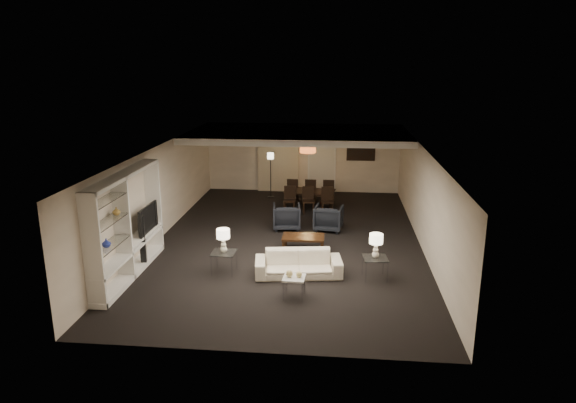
% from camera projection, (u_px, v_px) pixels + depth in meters
% --- Properties ---
extents(floor, '(11.00, 11.00, 0.00)m').
position_uv_depth(floor, '(288.00, 241.00, 13.81)').
color(floor, black).
rests_on(floor, ground).
extents(ceiling, '(7.00, 11.00, 0.02)m').
position_uv_depth(ceiling, '(288.00, 149.00, 13.14)').
color(ceiling, silver).
rests_on(ceiling, ground).
extents(wall_back, '(7.00, 0.02, 2.50)m').
position_uv_depth(wall_back, '(303.00, 158.00, 18.75)').
color(wall_back, beige).
rests_on(wall_back, ground).
extents(wall_front, '(7.00, 0.02, 2.50)m').
position_uv_depth(wall_front, '(254.00, 283.00, 8.20)').
color(wall_front, beige).
rests_on(wall_front, ground).
extents(wall_left, '(0.02, 11.00, 2.50)m').
position_uv_depth(wall_left, '(159.00, 193.00, 13.81)').
color(wall_left, beige).
rests_on(wall_left, ground).
extents(wall_right, '(0.02, 11.00, 2.50)m').
position_uv_depth(wall_right, '(424.00, 199.00, 13.14)').
color(wall_right, beige).
rests_on(wall_right, ground).
extents(ceiling_soffit, '(7.00, 4.00, 0.20)m').
position_uv_depth(ceiling_soffit, '(299.00, 134.00, 16.53)').
color(ceiling_soffit, silver).
rests_on(ceiling_soffit, ceiling).
extents(curtains, '(1.50, 0.12, 2.40)m').
position_uv_depth(curtains, '(278.00, 159.00, 18.77)').
color(curtains, beige).
rests_on(curtains, wall_back).
extents(door, '(0.90, 0.05, 2.10)m').
position_uv_depth(door, '(322.00, 164.00, 18.71)').
color(door, silver).
rests_on(door, wall_back).
extents(painting, '(0.95, 0.04, 0.65)m').
position_uv_depth(painting, '(361.00, 151.00, 18.43)').
color(painting, '#142D38').
rests_on(painting, wall_back).
extents(media_unit, '(0.38, 3.40, 2.35)m').
position_uv_depth(media_unit, '(127.00, 225.00, 11.31)').
color(media_unit, white).
rests_on(media_unit, wall_left).
extents(pendant_light, '(0.52, 0.52, 0.24)m').
position_uv_depth(pendant_light, '(308.00, 149.00, 16.62)').
color(pendant_light, '#D8591E').
rests_on(pendant_light, ceiling_soffit).
extents(sofa, '(2.02, 1.01, 0.56)m').
position_uv_depth(sofa, '(298.00, 264.00, 11.52)').
color(sofa, beige).
rests_on(sofa, floor).
extents(coffee_table, '(1.07, 0.63, 0.38)m').
position_uv_depth(coffee_table, '(303.00, 243.00, 13.08)').
color(coffee_table, black).
rests_on(coffee_table, floor).
extents(armchair_left, '(0.85, 0.87, 0.72)m').
position_uv_depth(armchair_left, '(287.00, 217.00, 14.72)').
color(armchair_left, black).
rests_on(armchair_left, floor).
extents(armchair_right, '(0.87, 0.89, 0.72)m').
position_uv_depth(armchair_right, '(329.00, 218.00, 14.61)').
color(armchair_right, black).
rests_on(armchair_right, floor).
extents(side_table_left, '(0.55, 0.55, 0.50)m').
position_uv_depth(side_table_left, '(224.00, 262.00, 11.69)').
color(side_table_left, white).
rests_on(side_table_left, floor).
extents(side_table_right, '(0.59, 0.59, 0.50)m').
position_uv_depth(side_table_right, '(375.00, 268.00, 11.37)').
color(side_table_right, white).
rests_on(side_table_right, floor).
extents(table_lamp_left, '(0.32, 0.32, 0.55)m').
position_uv_depth(table_lamp_left, '(223.00, 241.00, 11.55)').
color(table_lamp_left, '#F1EBCC').
rests_on(table_lamp_left, side_table_left).
extents(table_lamp_right, '(0.32, 0.32, 0.55)m').
position_uv_depth(table_lamp_right, '(376.00, 246.00, 11.23)').
color(table_lamp_right, white).
rests_on(table_lamp_right, side_table_right).
extents(marble_table, '(0.47, 0.47, 0.44)m').
position_uv_depth(marble_table, '(294.00, 287.00, 10.48)').
color(marble_table, white).
rests_on(marble_table, floor).
extents(gold_gourd_a, '(0.14, 0.14, 0.14)m').
position_uv_depth(gold_gourd_a, '(289.00, 274.00, 10.41)').
color(gold_gourd_a, tan).
rests_on(gold_gourd_a, marble_table).
extents(gold_gourd_b, '(0.12, 0.12, 0.12)m').
position_uv_depth(gold_gourd_b, '(299.00, 274.00, 10.39)').
color(gold_gourd_b, '#D9C473').
rests_on(gold_gourd_b, marble_table).
extents(television, '(1.10, 0.14, 0.63)m').
position_uv_depth(television, '(144.00, 218.00, 12.18)').
color(television, black).
rests_on(television, media_unit).
extents(vase_blue, '(0.18, 0.18, 0.18)m').
position_uv_depth(vase_blue, '(106.00, 243.00, 10.30)').
color(vase_blue, '#2636A5').
rests_on(vase_blue, media_unit).
extents(vase_amber, '(0.16, 0.16, 0.17)m').
position_uv_depth(vase_amber, '(116.00, 211.00, 10.73)').
color(vase_amber, '#B0863A').
rests_on(vase_amber, media_unit).
extents(floor_speaker, '(0.16, 0.16, 1.23)m').
position_uv_depth(floor_speaker, '(143.00, 242.00, 11.94)').
color(floor_speaker, black).
rests_on(floor_speaker, floor).
extents(dining_table, '(1.70, 1.08, 0.57)m').
position_uv_depth(dining_table, '(310.00, 199.00, 16.84)').
color(dining_table, black).
rests_on(dining_table, floor).
extents(chair_nl, '(0.39, 0.39, 0.84)m').
position_uv_depth(chair_nl, '(290.00, 200.00, 16.24)').
color(chair_nl, black).
rests_on(chair_nl, floor).
extents(chair_nm, '(0.43, 0.43, 0.84)m').
position_uv_depth(chair_nm, '(308.00, 201.00, 16.18)').
color(chair_nm, black).
rests_on(chair_nm, floor).
extents(chair_nr, '(0.43, 0.43, 0.84)m').
position_uv_depth(chair_nr, '(327.00, 201.00, 16.12)').
color(chair_nr, black).
rests_on(chair_nr, floor).
extents(chair_fl, '(0.41, 0.41, 0.84)m').
position_uv_depth(chair_fl, '(293.00, 190.00, 17.48)').
color(chair_fl, black).
rests_on(chair_fl, floor).
extents(chair_fm, '(0.39, 0.39, 0.84)m').
position_uv_depth(chair_fm, '(311.00, 190.00, 17.43)').
color(chair_fm, black).
rests_on(chair_fm, floor).
extents(chair_fr, '(0.40, 0.40, 0.84)m').
position_uv_depth(chair_fr, '(328.00, 191.00, 17.37)').
color(chair_fr, black).
rests_on(chair_fr, floor).
extents(floor_lamp, '(0.30, 0.30, 1.59)m').
position_uv_depth(floor_lamp, '(271.00, 175.00, 18.01)').
color(floor_lamp, black).
rests_on(floor_lamp, floor).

